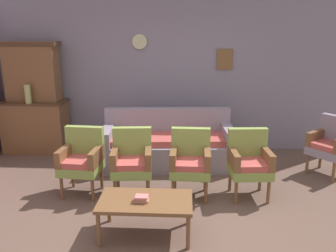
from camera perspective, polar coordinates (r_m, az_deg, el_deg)
ground_plane at (r=4.31m, az=-0.58°, el=-14.78°), size 7.68×7.68×0.00m
wall_back_with_decor at (r=6.40m, az=0.93°, el=8.22°), size 6.40×0.09×2.70m
side_cabinet at (r=6.77m, az=-20.68°, el=-0.03°), size 1.16×0.55×0.93m
cabinet_upper_hutch at (r=6.66m, az=-21.23°, el=8.33°), size 0.99×0.38×1.03m
vase_on_cabinet at (r=6.48m, az=-21.87°, el=4.86°), size 0.11×0.11×0.33m
floral_couch at (r=5.71m, az=-0.02°, el=-3.30°), size 2.14×0.95×0.90m
armchair_by_doorway at (r=4.86m, az=-13.84°, el=-5.11°), size 0.55×0.52×0.90m
armchair_near_cabinet at (r=4.70m, az=-5.89°, el=-5.43°), size 0.56×0.54×0.90m
armchair_row_middle at (r=4.66m, az=3.66°, el=-5.57°), size 0.53×0.50×0.90m
armchair_near_couch_end at (r=4.76m, az=13.09°, el=-5.52°), size 0.56×0.53×0.90m
wingback_chair_by_fireplace at (r=5.85m, az=25.03°, el=-2.57°), size 0.71×0.71×0.90m
coffee_table at (r=3.84m, az=-3.68°, el=-12.47°), size 1.00×0.56×0.42m
book_stack_on_table at (r=3.77m, az=-4.43°, el=-11.76°), size 0.16×0.11×0.07m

